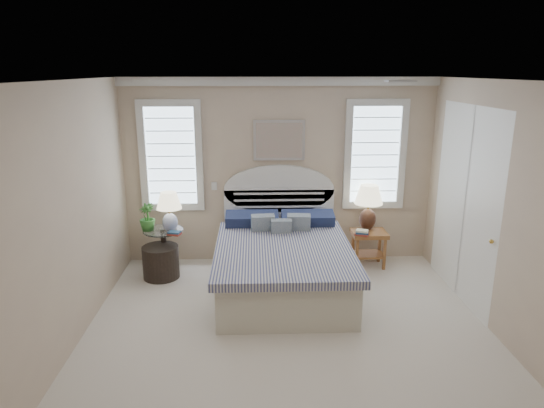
{
  "coord_description": "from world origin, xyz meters",
  "views": [
    {
      "loc": [
        -0.37,
        -4.45,
        2.8
      ],
      "look_at": [
        -0.16,
        1.0,
        1.28
      ],
      "focal_mm": 32.0,
      "sensor_mm": 36.0,
      "label": 1
    }
  ],
  "objects_px": {
    "side_table_left": "(164,246)",
    "lamp_left": "(169,207)",
    "nightstand_right": "(369,241)",
    "lamp_right": "(368,202)",
    "bed": "(283,260)",
    "floor_pot": "(161,262)"
  },
  "relations": [
    {
      "from": "side_table_left",
      "to": "lamp_left",
      "type": "xyz_separation_m",
      "value": [
        0.12,
        -0.06,
        0.59
      ]
    },
    {
      "from": "nightstand_right",
      "to": "lamp_right",
      "type": "height_order",
      "value": "lamp_right"
    },
    {
      "from": "nightstand_right",
      "to": "lamp_left",
      "type": "xyz_separation_m",
      "value": [
        -2.83,
        -0.16,
        0.59
      ]
    },
    {
      "from": "side_table_left",
      "to": "lamp_right",
      "type": "bearing_deg",
      "value": 4.57
    },
    {
      "from": "nightstand_right",
      "to": "bed",
      "type": "bearing_deg",
      "value": -151.97
    },
    {
      "from": "bed",
      "to": "lamp_right",
      "type": "xyz_separation_m",
      "value": [
        1.3,
        0.83,
        0.55
      ]
    },
    {
      "from": "bed",
      "to": "floor_pot",
      "type": "bearing_deg",
      "value": 166.74
    },
    {
      "from": "floor_pot",
      "to": "lamp_left",
      "type": "xyz_separation_m",
      "value": [
        0.13,
        0.14,
        0.75
      ]
    },
    {
      "from": "side_table_left",
      "to": "lamp_right",
      "type": "relative_size",
      "value": 0.94
    },
    {
      "from": "bed",
      "to": "lamp_right",
      "type": "bearing_deg",
      "value": 32.56
    },
    {
      "from": "lamp_left",
      "to": "lamp_right",
      "type": "relative_size",
      "value": 0.84
    },
    {
      "from": "bed",
      "to": "side_table_left",
      "type": "height_order",
      "value": "bed"
    },
    {
      "from": "nightstand_right",
      "to": "side_table_left",
      "type": "bearing_deg",
      "value": -178.06
    },
    {
      "from": "bed",
      "to": "nightstand_right",
      "type": "height_order",
      "value": "bed"
    },
    {
      "from": "floor_pot",
      "to": "lamp_right",
      "type": "relative_size",
      "value": 0.74
    },
    {
      "from": "lamp_left",
      "to": "floor_pot",
      "type": "bearing_deg",
      "value": -132.67
    },
    {
      "from": "floor_pot",
      "to": "lamp_left",
      "type": "relative_size",
      "value": 0.88
    },
    {
      "from": "floor_pot",
      "to": "lamp_right",
      "type": "distance_m",
      "value": 3.08
    },
    {
      "from": "side_table_left",
      "to": "floor_pot",
      "type": "height_order",
      "value": "side_table_left"
    },
    {
      "from": "side_table_left",
      "to": "lamp_left",
      "type": "bearing_deg",
      "value": -25.67
    },
    {
      "from": "bed",
      "to": "nightstand_right",
      "type": "distance_m",
      "value": 1.47
    },
    {
      "from": "bed",
      "to": "floor_pot",
      "type": "height_order",
      "value": "bed"
    }
  ]
}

